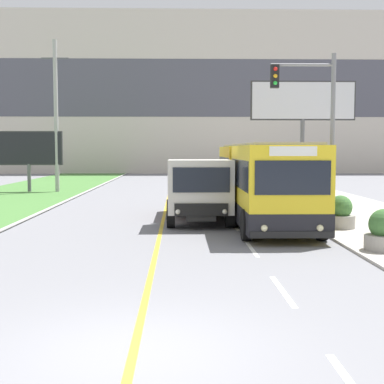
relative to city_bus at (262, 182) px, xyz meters
The scene contains 13 objects.
ground_plane 14.47m from the city_bus, 105.98° to the right, with size 300.00×300.00×0.00m, color slate.
lane_marking_centre 12.11m from the city_bus, 107.34° to the right, with size 2.88×140.00×0.01m.
apartment_block_background 47.87m from the city_bus, 94.82° to the left, with size 80.00×8.04×19.43m.
city_bus is the anchor object (origin of this frame).
dump_truck 2.62m from the city_bus, 166.91° to the right, with size 2.46×6.60×2.49m.
utility_pole_far 19.36m from the city_bus, 127.43° to the left, with size 1.80×0.28×10.18m.
traffic_light_mast 3.76m from the city_bus, 60.13° to the right, with size 2.28×0.32×6.20m.
billboard_large 10.89m from the city_bus, 68.16° to the left, with size 6.02×0.24×6.79m.
billboard_small 20.27m from the city_bus, 131.68° to the left, with size 4.57×0.24×4.11m.
planter_round_near 7.19m from the city_bus, 70.57° to the right, with size 1.07×1.07×1.15m.
planter_round_second 3.62m from the city_bus, 45.96° to the right, with size 1.05×1.05×1.17m.
planter_round_third 2.99m from the city_bus, 37.13° to the left, with size 1.06×1.06×1.17m.
planter_round_far 6.46m from the city_bus, 67.93° to the left, with size 0.98×0.98×1.12m.
Camera 1 is at (0.65, -7.41, 2.86)m, focal length 50.00 mm.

